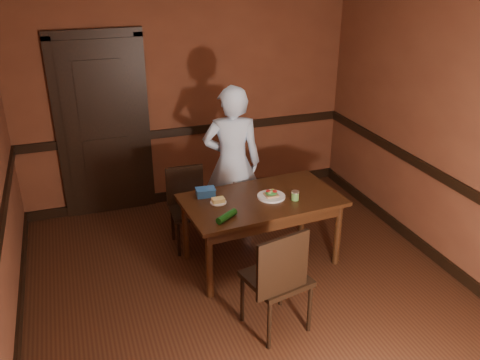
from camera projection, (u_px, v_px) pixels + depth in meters
floor at (253, 300)px, 4.63m from camera, size 4.00×4.50×0.01m
wall_back at (187, 94)px, 6.01m from camera, size 4.00×0.02×2.70m
wall_front at (444, 356)px, 2.14m from camera, size 4.00×0.02×2.70m
wall_right at (457, 136)px, 4.68m from camera, size 0.02×4.50×2.70m
dado_back at (189, 131)px, 6.18m from camera, size 4.00×0.03×0.10m
dado_right at (447, 180)px, 4.86m from camera, size 0.03×4.50×0.10m
baseboard_back at (192, 193)px, 6.53m from camera, size 4.00×0.03×0.12m
baseboard_left at (18, 346)px, 4.01m from camera, size 0.03×4.50×0.12m
baseboard_right at (434, 255)px, 5.21m from camera, size 0.03×4.50×0.12m
door at (103, 125)px, 5.78m from camera, size 1.05×0.07×2.20m
dining_table at (261, 230)px, 5.07m from camera, size 1.58×0.96×0.71m
chair_far at (190, 210)px, 5.32m from camera, size 0.41×0.41×0.85m
chair_near at (276, 276)px, 4.12m from camera, size 0.55×0.55×0.99m
person at (232, 163)px, 5.38m from camera, size 0.70×0.55×1.69m
sandwich_plate at (271, 195)px, 4.94m from camera, size 0.27×0.27×0.07m
sauce_jar at (295, 196)px, 4.88m from camera, size 0.08×0.08×0.09m
cheese_saucer at (218, 201)px, 4.83m from camera, size 0.16×0.16×0.05m
food_tub at (206, 192)px, 4.96m from camera, size 0.20×0.15×0.08m
wrapped_veg at (227, 216)px, 4.52m from camera, size 0.23×0.18×0.07m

